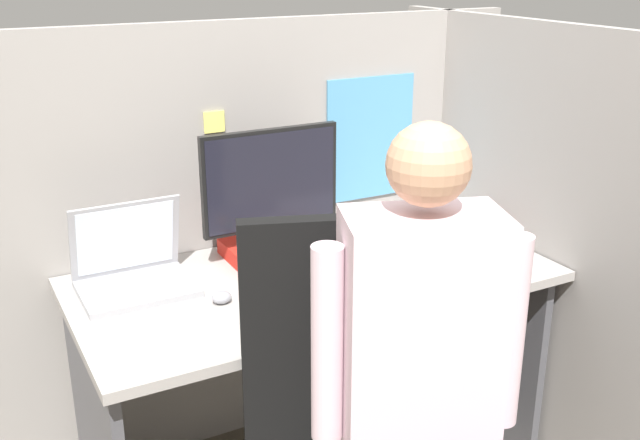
{
  "coord_description": "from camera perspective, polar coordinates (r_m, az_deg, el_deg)",
  "views": [
    {
      "loc": [
        -0.97,
        -1.5,
        1.68
      ],
      "look_at": [
        -0.08,
        0.18,
        0.99
      ],
      "focal_mm": 42.0,
      "sensor_mm": 36.0,
      "label": 1
    }
  ],
  "objects": [
    {
      "name": "carrot_toy",
      "position": [
        2.11,
        -0.52,
        -5.81
      ],
      "size": [
        0.05,
        0.14,
        0.05
      ],
      "color": "orange",
      "rests_on": "desk"
    },
    {
      "name": "stapler",
      "position": [
        2.6,
        11.88,
        -1.24
      ],
      "size": [
        0.04,
        0.14,
        0.04
      ],
      "color": "#A31919",
      "rests_on": "desk"
    },
    {
      "name": "desk",
      "position": [
        2.38,
        -0.41,
        -8.27
      ],
      "size": [
        1.45,
        0.72,
        0.74
      ],
      "color": "#9E9993",
      "rests_on": "ground"
    },
    {
      "name": "paper_box",
      "position": [
        2.42,
        -3.61,
        -2.31
      ],
      "size": [
        0.29,
        0.25,
        0.05
      ],
      "color": "red",
      "rests_on": "desk"
    },
    {
      "name": "cubicle_panel_back",
      "position": [
        2.62,
        -4.24,
        -1.17
      ],
      "size": [
        1.95,
        0.05,
        1.48
      ],
      "color": "gray",
      "rests_on": "ground"
    },
    {
      "name": "cubicle_panel_right",
      "position": [
        2.66,
        14.82,
        -1.6
      ],
      "size": [
        0.04,
        1.36,
        1.48
      ],
      "color": "gray",
      "rests_on": "ground"
    },
    {
      "name": "mouse",
      "position": [
        2.13,
        -7.5,
        -5.87
      ],
      "size": [
        0.06,
        0.05,
        0.04
      ],
      "color": "gray",
      "rests_on": "desk"
    },
    {
      "name": "laptop",
      "position": [
        2.26,
        -14.02,
        -3.92
      ],
      "size": [
        0.32,
        0.25,
        0.26
      ],
      "color": "#99999E",
      "rests_on": "desk"
    },
    {
      "name": "monitor",
      "position": [
        2.35,
        -3.75,
        2.69
      ],
      "size": [
        0.45,
        0.16,
        0.37
      ],
      "color": "black",
      "rests_on": "paper_box"
    },
    {
      "name": "person",
      "position": [
        1.69,
        9.15,
        -12.49
      ],
      "size": [
        0.47,
        0.52,
        1.37
      ],
      "color": "#282D4C",
      "rests_on": "ground"
    }
  ]
}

